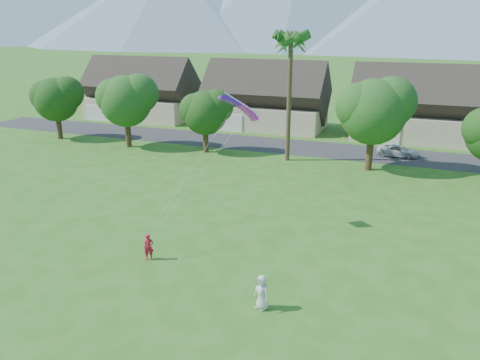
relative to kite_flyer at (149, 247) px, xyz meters
The scene contains 9 objects.
ground 6.47m from the kite_flyer, 54.08° to the right, with size 500.00×500.00×0.00m, color #2D6019.
street 29.05m from the kite_flyer, 82.54° to the left, with size 90.00×7.00×0.01m, color #2D2D30.
kite_flyer is the anchor object (origin of this frame).
watcher 7.99m from the kite_flyer, 17.40° to the right, with size 0.86×0.56×1.76m, color silver.
parked_car 31.23m from the kite_flyer, 67.25° to the left, with size 1.96×4.24×1.18m, color silver.
houses_row 38.12m from the kite_flyer, 83.56° to the left, with size 72.75×8.19×8.86m.
tree_row 23.23m from the kite_flyer, 83.40° to the left, with size 62.27×6.67×8.45m.
fan_palm 25.83m from the kite_flyer, 85.65° to the left, with size 3.00×3.00×13.80m.
parafoil_kite 10.30m from the kite_flyer, 64.56° to the left, with size 2.99×1.49×0.50m.
Camera 1 is at (9.79, -15.54, 12.80)m, focal length 35.00 mm.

